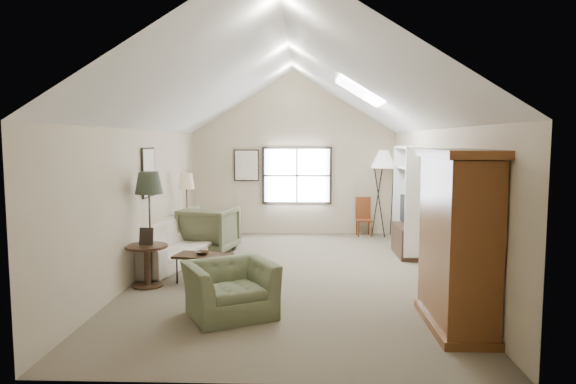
{
  "coord_description": "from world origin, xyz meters",
  "views": [
    {
      "loc": [
        0.31,
        -8.67,
        2.32
      ],
      "look_at": [
        0.0,
        0.4,
        1.4
      ],
      "focal_mm": 32.0,
      "sensor_mm": 36.0,
      "label": 1
    }
  ],
  "objects_px": {
    "armchair_far": "(209,230)",
    "coffee_table": "(203,268)",
    "sofa": "(173,242)",
    "side_table": "(147,266)",
    "armchair_near": "(230,289)",
    "armoire": "(457,240)",
    "side_chair": "(364,217)"
  },
  "relations": [
    {
      "from": "armchair_near",
      "to": "armchair_far",
      "type": "bearing_deg",
      "value": 76.93
    },
    {
      "from": "armoire",
      "to": "sofa",
      "type": "distance_m",
      "value": 5.49
    },
    {
      "from": "armchair_far",
      "to": "side_chair",
      "type": "relative_size",
      "value": 1.12
    },
    {
      "from": "sofa",
      "to": "side_chair",
      "type": "height_order",
      "value": "side_chair"
    },
    {
      "from": "armoire",
      "to": "armchair_near",
      "type": "height_order",
      "value": "armoire"
    },
    {
      "from": "side_table",
      "to": "side_chair",
      "type": "distance_m",
      "value": 5.96
    },
    {
      "from": "armchair_far",
      "to": "coffee_table",
      "type": "height_order",
      "value": "armchair_far"
    },
    {
      "from": "armoire",
      "to": "side_chair",
      "type": "bearing_deg",
      "value": 94.14
    },
    {
      "from": "sofa",
      "to": "armchair_far",
      "type": "xyz_separation_m",
      "value": [
        0.53,
        0.87,
        0.09
      ]
    },
    {
      "from": "armchair_near",
      "to": "side_table",
      "type": "height_order",
      "value": "armchair_near"
    },
    {
      "from": "armchair_near",
      "to": "coffee_table",
      "type": "relative_size",
      "value": 1.23
    },
    {
      "from": "side_table",
      "to": "side_chair",
      "type": "bearing_deg",
      "value": 48.64
    },
    {
      "from": "armchair_far",
      "to": "coffee_table",
      "type": "distance_m",
      "value": 2.23
    },
    {
      "from": "armchair_far",
      "to": "armoire",
      "type": "bearing_deg",
      "value": 146.89
    },
    {
      "from": "armchair_near",
      "to": "coffee_table",
      "type": "bearing_deg",
      "value": 85.51
    },
    {
      "from": "armchair_near",
      "to": "side_chair",
      "type": "relative_size",
      "value": 1.18
    },
    {
      "from": "sofa",
      "to": "coffee_table",
      "type": "distance_m",
      "value": 1.57
    },
    {
      "from": "side_chair",
      "to": "armoire",
      "type": "bearing_deg",
      "value": -89.36
    },
    {
      "from": "armoire",
      "to": "side_chair",
      "type": "xyz_separation_m",
      "value": [
        -0.44,
        6.1,
        -0.63
      ]
    },
    {
      "from": "armoire",
      "to": "armchair_far",
      "type": "bearing_deg",
      "value": 133.23
    },
    {
      "from": "sofa",
      "to": "coffee_table",
      "type": "bearing_deg",
      "value": -131.75
    },
    {
      "from": "sofa",
      "to": "side_chair",
      "type": "relative_size",
      "value": 2.84
    },
    {
      "from": "armoire",
      "to": "armchair_far",
      "type": "relative_size",
      "value": 2.1
    },
    {
      "from": "side_table",
      "to": "side_chair",
      "type": "relative_size",
      "value": 0.71
    },
    {
      "from": "side_table",
      "to": "armoire",
      "type": "bearing_deg",
      "value": -20.38
    },
    {
      "from": "sofa",
      "to": "side_table",
      "type": "distance_m",
      "value": 1.6
    },
    {
      "from": "sofa",
      "to": "coffee_table",
      "type": "height_order",
      "value": "sofa"
    },
    {
      "from": "coffee_table",
      "to": "side_chair",
      "type": "distance_m",
      "value": 5.22
    },
    {
      "from": "armchair_far",
      "to": "side_chair",
      "type": "distance_m",
      "value": 3.96
    },
    {
      "from": "coffee_table",
      "to": "armoire",
      "type": "bearing_deg",
      "value": -28.25
    },
    {
      "from": "sofa",
      "to": "armchair_near",
      "type": "xyz_separation_m",
      "value": [
        1.52,
        -2.92,
        -0.03
      ]
    },
    {
      "from": "sofa",
      "to": "coffee_table",
      "type": "xyz_separation_m",
      "value": [
        0.83,
        -1.32,
        -0.16
      ]
    }
  ]
}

